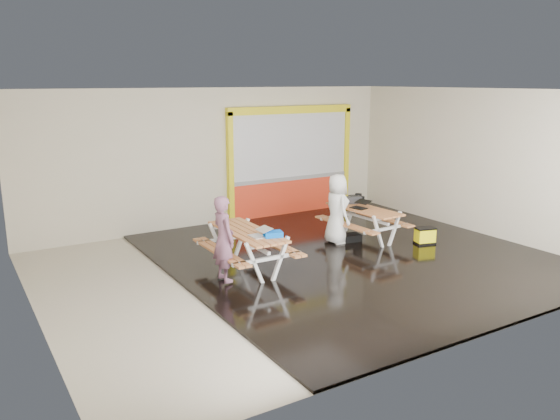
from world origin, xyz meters
TOP-DOWN VIEW (x-y plane):
  - room at (0.00, 0.00)m, footprint 10.02×8.02m
  - deck at (1.25, 0.00)m, footprint 7.50×7.98m
  - kiosk at (2.20, 3.93)m, footprint 3.88×0.16m
  - picnic_table_left at (-1.10, 0.32)m, footprint 1.45×2.11m
  - picnic_table_right at (2.23, 0.83)m, footprint 1.44×2.04m
  - person_left at (-1.78, -0.06)m, footprint 0.39×0.59m
  - person_right at (1.53, 0.93)m, footprint 0.61×0.85m
  - laptop_left at (-1.08, -0.16)m, footprint 0.38×0.34m
  - laptop_right at (2.17, 0.88)m, footprint 0.47×0.43m
  - blue_pouch at (-0.88, -0.30)m, footprint 0.39×0.32m
  - toolbox at (2.35, 1.37)m, footprint 0.40×0.28m
  - backpack at (2.68, 1.59)m, footprint 0.27×0.17m
  - dark_case at (1.87, 0.83)m, footprint 0.48×0.40m
  - fluke_bag at (3.17, -0.21)m, footprint 0.50×0.39m

SIDE VIEW (x-z plane):
  - deck at x=1.25m, z-range 0.00..0.05m
  - dark_case at x=1.87m, z-range 0.05..0.21m
  - fluke_bag at x=3.17m, z-range 0.04..0.42m
  - picnic_table_right at x=2.23m, z-range 0.21..1.00m
  - picnic_table_left at x=-1.10m, z-range 0.22..1.06m
  - backpack at x=2.68m, z-range 0.50..0.94m
  - person_right at x=1.53m, z-range 0.02..1.63m
  - laptop_right at x=2.17m, z-range 0.76..0.93m
  - toolbox at x=2.35m, z-range 0.76..0.98m
  - person_left at x=-1.78m, z-range 0.08..1.67m
  - blue_pouch at x=-0.88m, z-range 0.84..0.94m
  - laptop_left at x=-1.08m, z-range 0.81..0.97m
  - kiosk at x=2.20m, z-range -0.06..2.94m
  - room at x=0.00m, z-range -0.01..3.51m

